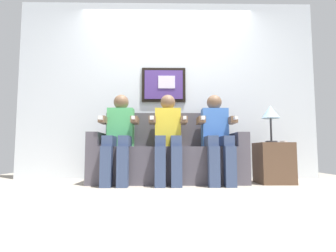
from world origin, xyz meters
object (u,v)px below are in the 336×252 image
at_px(couch, 168,158).
at_px(person_in_middle, 168,134).
at_px(person_on_left, 119,134).
at_px(person_on_right, 217,134).
at_px(spare_remote_on_table, 284,142).
at_px(table_lamp, 270,114).
at_px(side_table_right, 274,163).

bearing_deg(couch, person_in_middle, -90.02).
relative_size(person_on_left, person_on_right, 1.00).
bearing_deg(spare_remote_on_table, person_on_right, 177.86).
distance_m(person_in_middle, spare_remote_on_table, 1.40).
height_order(couch, person_in_middle, person_in_middle).
bearing_deg(person_in_middle, table_lamp, 0.57).
bearing_deg(side_table_right, spare_remote_on_table, -44.07).
distance_m(person_on_right, table_lamp, 0.72).
relative_size(side_table_right, table_lamp, 1.09).
bearing_deg(person_on_left, table_lamp, 0.39).
height_order(person_on_left, person_in_middle, same).
relative_size(couch, person_on_left, 1.72).
bearing_deg(side_table_right, couch, 175.36).
xyz_separation_m(couch, table_lamp, (1.27, -0.15, 0.55)).
height_order(person_on_right, spare_remote_on_table, person_on_right).
height_order(couch, person_on_left, person_on_left).
xyz_separation_m(side_table_right, spare_remote_on_table, (0.09, -0.09, 0.26)).
xyz_separation_m(couch, spare_remote_on_table, (1.40, -0.20, 0.20)).
distance_m(couch, table_lamp, 1.39).
bearing_deg(side_table_right, person_on_right, -175.06).
xyz_separation_m(person_in_middle, side_table_right, (1.31, 0.06, -0.36)).
height_order(person_in_middle, spare_remote_on_table, person_in_middle).
bearing_deg(couch, side_table_right, -4.64).
height_order(person_on_left, side_table_right, person_on_left).
height_order(side_table_right, table_lamp, table_lamp).
relative_size(person_on_right, side_table_right, 2.22).
bearing_deg(spare_remote_on_table, table_lamp, 161.90).
relative_size(couch, side_table_right, 3.82).
distance_m(person_on_left, side_table_right, 1.93).
distance_m(couch, person_on_left, 0.68).
bearing_deg(side_table_right, table_lamp, -126.72).
distance_m(side_table_right, table_lamp, 0.61).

